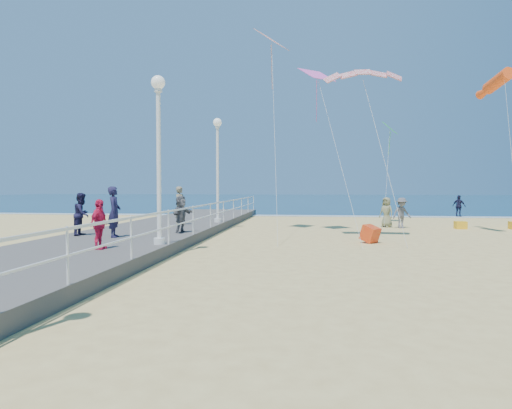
# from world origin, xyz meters

# --- Properties ---
(ground) EXTENTS (160.00, 160.00, 0.00)m
(ground) POSITION_xyz_m (0.00, 0.00, 0.00)
(ground) COLOR #EBCE7B
(ground) RESTS_ON ground
(ocean) EXTENTS (160.00, 90.00, 0.05)m
(ocean) POSITION_xyz_m (0.00, 65.00, 0.01)
(ocean) COLOR #0D314E
(ocean) RESTS_ON ground
(surf_line) EXTENTS (160.00, 1.20, 0.04)m
(surf_line) POSITION_xyz_m (0.00, 20.50, 0.03)
(surf_line) COLOR white
(surf_line) RESTS_ON ground
(boardwalk) EXTENTS (5.00, 44.00, 0.40)m
(boardwalk) POSITION_xyz_m (-7.50, 0.00, 0.20)
(boardwalk) COLOR #625E59
(boardwalk) RESTS_ON ground
(railing) EXTENTS (0.05, 42.00, 0.55)m
(railing) POSITION_xyz_m (-5.05, 0.00, 1.25)
(railing) COLOR white
(railing) RESTS_ON boardwalk
(lamp_post_mid) EXTENTS (0.44, 0.44, 5.32)m
(lamp_post_mid) POSITION_xyz_m (-5.35, 0.00, 3.66)
(lamp_post_mid) COLOR white
(lamp_post_mid) RESTS_ON boardwalk
(lamp_post_far) EXTENTS (0.44, 0.44, 5.32)m
(lamp_post_far) POSITION_xyz_m (-5.35, 9.00, 3.66)
(lamp_post_far) COLOR white
(lamp_post_far) RESTS_ON boardwalk
(spectator_0) EXTENTS (0.60, 0.76, 1.84)m
(spectator_0) POSITION_xyz_m (-7.63, 1.74, 1.32)
(spectator_0) COLOR #1E1B3B
(spectator_0) RESTS_ON boardwalk
(spectator_3) EXTENTS (0.41, 0.88, 1.47)m
(spectator_3) POSITION_xyz_m (-6.71, -1.33, 1.13)
(spectator_3) COLOR #E31C4B
(spectator_3) RESTS_ON boardwalk
(spectator_5) EXTENTS (0.81, 1.44, 1.48)m
(spectator_5) POSITION_xyz_m (-5.69, 3.59, 1.14)
(spectator_5) COLOR #56565B
(spectator_5) RESTS_ON boardwalk
(spectator_6) EXTENTS (0.67, 0.79, 1.84)m
(spectator_6) POSITION_xyz_m (-6.81, 7.26, 1.32)
(spectator_6) COLOR #7E7357
(spectator_6) RESTS_ON boardwalk
(spectator_7) EXTENTS (0.65, 0.81, 1.60)m
(spectator_7) POSITION_xyz_m (-9.12, 2.21, 1.20)
(spectator_7) COLOR #1C1938
(spectator_7) RESTS_ON boardwalk
(beach_walker_a) EXTENTS (1.21, 0.96, 1.64)m
(beach_walker_a) POSITION_xyz_m (4.23, 11.21, 0.82)
(beach_walker_a) COLOR #59585D
(beach_walker_a) RESTS_ON ground
(beach_walker_b) EXTENTS (0.97, 0.92, 1.61)m
(beach_walker_b) POSITION_xyz_m (10.05, 20.67, 0.81)
(beach_walker_b) COLOR #1A1B3A
(beach_walker_b) RESTS_ON ground
(beach_walker_c) EXTENTS (0.95, 0.93, 1.65)m
(beach_walker_c) POSITION_xyz_m (3.52, 11.71, 0.82)
(beach_walker_c) COLOR #818159
(beach_walker_c) RESTS_ON ground
(box_kite) EXTENTS (0.90, 0.88, 0.74)m
(box_kite) POSITION_xyz_m (1.75, 4.41, 0.30)
(box_kite) COLOR red
(box_kite) RESTS_ON ground
(beach_chair_left) EXTENTS (0.55, 0.55, 0.40)m
(beach_chair_left) POSITION_xyz_m (7.24, 11.15, 0.20)
(beach_chair_left) COLOR yellow
(beach_chair_left) RESTS_ON ground
(kite_parafoil) EXTENTS (3.25, 0.94, 0.65)m
(kite_parafoil) POSITION_xyz_m (1.52, 5.45, 6.96)
(kite_parafoil) COLOR red
(kite_windsock) EXTENTS (1.03, 2.83, 1.11)m
(kite_windsock) POSITION_xyz_m (7.71, 7.84, 6.96)
(kite_windsock) COLOR #FF4E15
(kite_diamond_pink) EXTENTS (1.83, 1.81, 0.71)m
(kite_diamond_pink) POSITION_xyz_m (-0.35, 8.03, 7.53)
(kite_diamond_pink) COLOR #F95BC8
(kite_diamond_green) EXTENTS (1.07, 1.22, 0.70)m
(kite_diamond_green) POSITION_xyz_m (4.07, 14.35, 5.76)
(kite_diamond_green) COLOR green
(kite_diamond_redwhite) EXTENTS (1.67, 1.80, 0.87)m
(kite_diamond_redwhite) POSITION_xyz_m (-2.48, 7.95, 9.22)
(kite_diamond_redwhite) COLOR red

